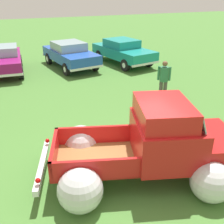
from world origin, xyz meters
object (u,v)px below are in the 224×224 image
show_car_2 (70,54)px  show_car_3 (123,51)px  vintage_pickup_truck (154,148)px  spectator_1 (164,78)px  show_car_1 (3,59)px

show_car_2 → show_car_3: size_ratio=0.97×
vintage_pickup_truck → show_car_3: (3.89, 10.09, 0.03)m
show_car_2 → spectator_1: size_ratio=2.82×
show_car_1 → spectator_1: (5.79, -6.53, 0.13)m
show_car_1 → show_car_2: same height
vintage_pickup_truck → show_car_1: (-2.84, 10.69, 0.02)m
spectator_1 → vintage_pickup_truck: bearing=-178.2°
show_car_1 → show_car_3: (6.74, -0.60, 0.00)m
show_car_1 → spectator_1: size_ratio=2.65×
show_car_1 → show_car_3: same height
show_car_2 → show_car_3: (3.15, -0.41, 0.00)m
vintage_pickup_truck → show_car_2: 10.52m
vintage_pickup_truck → spectator_1: size_ratio=3.10×
vintage_pickup_truck → show_car_2: size_ratio=1.10×
show_car_3 → spectator_1: bearing=-19.4°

